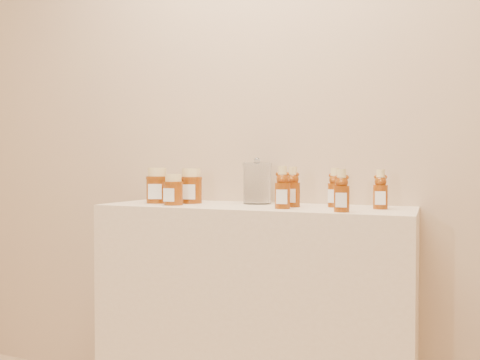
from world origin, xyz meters
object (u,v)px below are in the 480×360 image
at_px(bear_bottle_front_left, 283,185).
at_px(honey_jar_left, 157,185).
at_px(glass_canister, 257,181).
at_px(bear_bottle_back_left, 293,184).
at_px(display_table, 253,321).

xyz_separation_m(bear_bottle_front_left, honey_jar_left, (-0.57, 0.06, -0.01)).
bearing_deg(bear_bottle_front_left, glass_canister, 120.45).
bearing_deg(glass_canister, bear_bottle_back_left, -28.46).
height_order(display_table, honey_jar_left, honey_jar_left).
distance_m(bear_bottle_back_left, honey_jar_left, 0.58).
height_order(display_table, bear_bottle_back_left, bear_bottle_back_left).
relative_size(bear_bottle_back_left, glass_canister, 0.93).
bearing_deg(display_table, bear_bottle_back_left, 1.08).
relative_size(bear_bottle_back_left, honey_jar_left, 1.16).
xyz_separation_m(bear_bottle_front_left, glass_canister, (-0.17, 0.18, 0.01)).
distance_m(bear_bottle_front_left, honey_jar_left, 0.57).
bearing_deg(display_table, honey_jar_left, -177.14).
height_order(display_table, bear_bottle_front_left, bear_bottle_front_left).
bearing_deg(honey_jar_left, bear_bottle_front_left, -27.16).
xyz_separation_m(bear_bottle_back_left, bear_bottle_front_left, (-0.01, -0.09, 0.00)).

